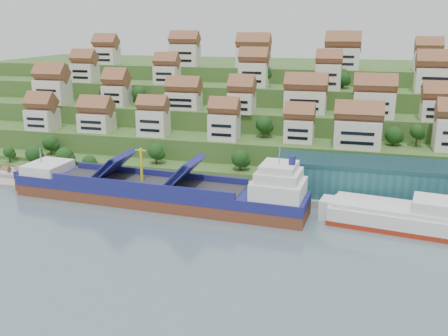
# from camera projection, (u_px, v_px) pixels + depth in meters

# --- Properties ---
(ground) EXTENTS (300.00, 300.00, 0.00)m
(ground) POSITION_uv_depth(u_px,v_px,m) (188.00, 208.00, 137.80)
(ground) COLOR slate
(ground) RESTS_ON ground
(quay) EXTENTS (180.00, 14.00, 2.20)m
(quay) POSITION_uv_depth(u_px,v_px,m) (269.00, 193.00, 146.49)
(quay) COLOR gray
(quay) RESTS_ON ground
(pebble_beach) EXTENTS (45.00, 20.00, 1.00)m
(pebble_beach) POSITION_uv_depth(u_px,v_px,m) (32.00, 177.00, 163.05)
(pebble_beach) COLOR gray
(pebble_beach) RESTS_ON ground
(hillside) EXTENTS (260.00, 128.00, 31.00)m
(hillside) POSITION_uv_depth(u_px,v_px,m) (260.00, 109.00, 230.90)
(hillside) COLOR #2D4C1E
(hillside) RESTS_ON ground
(hillside_village) EXTENTS (159.37, 61.47, 29.28)m
(hillside_village) POSITION_uv_depth(u_px,v_px,m) (248.00, 92.00, 186.06)
(hillside_village) COLOR beige
(hillside_village) RESTS_ON ground
(hillside_trees) EXTENTS (137.79, 62.51, 31.30)m
(hillside_trees) POSITION_uv_depth(u_px,v_px,m) (201.00, 120.00, 176.13)
(hillside_trees) COLOR #1B4316
(hillside_trees) RESTS_ON ground
(warehouse) EXTENTS (60.00, 15.00, 10.00)m
(warehouse) POSITION_uv_depth(u_px,v_px,m) (384.00, 180.00, 138.77)
(warehouse) COLOR #205257
(warehouse) RESTS_ON quay
(flagpole) EXTENTS (1.28, 0.16, 8.00)m
(flagpole) POSITION_uv_depth(u_px,v_px,m) (260.00, 179.00, 140.69)
(flagpole) COLOR gray
(flagpole) RESTS_ON quay
(beach_huts) EXTENTS (14.40, 3.70, 2.20)m
(beach_huts) POSITION_uv_depth(u_px,v_px,m) (24.00, 173.00, 161.93)
(beach_huts) COLOR white
(beach_huts) RESTS_ON pebble_beach
(cargo_ship) EXTENTS (85.45, 18.38, 18.90)m
(cargo_ship) POSITION_uv_depth(u_px,v_px,m) (164.00, 193.00, 139.31)
(cargo_ship) COLOR brown
(cargo_ship) RESTS_ON ground
(second_ship) EXTENTS (33.37, 16.46, 9.27)m
(second_ship) POSITION_uv_depth(u_px,v_px,m) (398.00, 217.00, 123.92)
(second_ship) COLOR maroon
(second_ship) RESTS_ON ground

